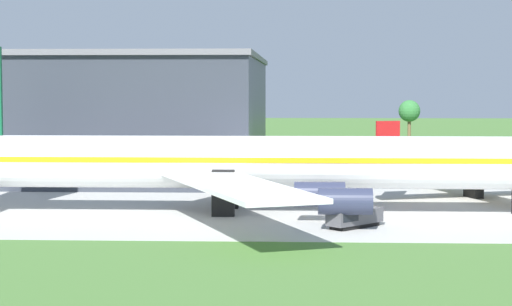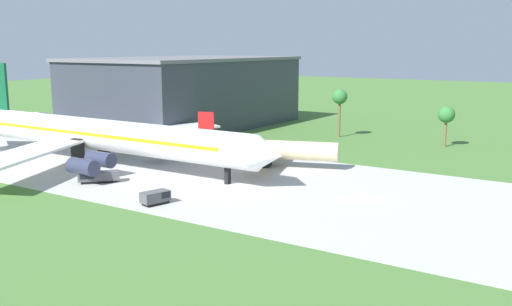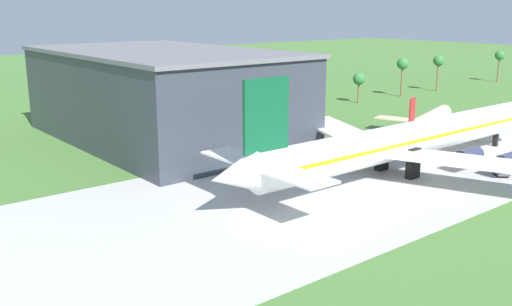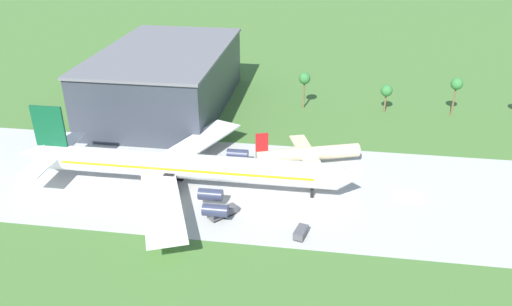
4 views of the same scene
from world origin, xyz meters
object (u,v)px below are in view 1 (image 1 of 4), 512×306
jet_airliner (244,163)px  baggage_tug (353,218)px  terminal_building (148,114)px  regional_aircraft (473,172)px

jet_airliner → baggage_tug: bearing=-43.3°
jet_airliner → terminal_building: size_ratio=1.29×
terminal_building → baggage_tug: bearing=-63.2°
baggage_tug → terminal_building: terminal_building is taller
regional_aircraft → terminal_building: bearing=143.9°
jet_airliner → terminal_building: 51.95m
baggage_tug → terminal_building: bearing=116.8°
baggage_tug → terminal_building: 66.68m
jet_airliner → terminal_building: terminal_building is taller
regional_aircraft → terminal_building: terminal_building is taller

